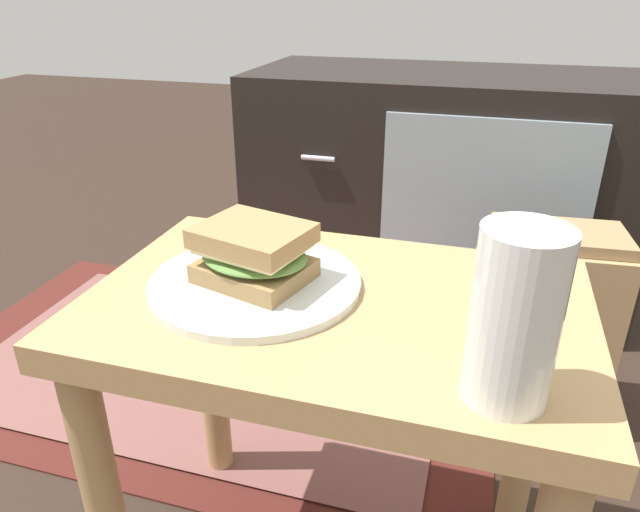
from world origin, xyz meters
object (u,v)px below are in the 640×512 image
Objects in this scene: tv_cabinet at (438,186)px; plate at (254,285)px; paper_bag at (542,325)px; beer_glass at (514,321)px; sandwich_front at (252,255)px.

tv_cabinet is 3.90× the size of plate.
beer_glass is at bearing -99.90° from paper_bag.
paper_bag is at bearing -62.17° from tv_cabinet.
tv_cabinet is 1.11m from beer_glass.
tv_cabinet is at bearing 117.83° from paper_bag.
sandwich_front is 0.68m from paper_bag.
beer_glass is 0.69m from paper_bag.
paper_bag is at bearing 51.07° from plate.
tv_cabinet is 0.98m from plate.
beer_glass reaches higher than plate.
paper_bag is at bearing 80.10° from beer_glass.
tv_cabinet is at bearing 97.99° from beer_glass.
sandwich_front reaches higher than paper_bag.
plate is at bearing 156.90° from beer_glass.
tv_cabinet reaches higher than plate.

